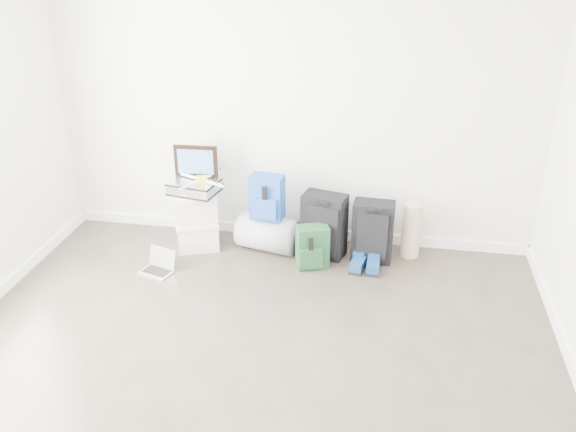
% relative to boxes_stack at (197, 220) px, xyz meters
% --- Properties ---
extents(ground, '(5.00, 5.00, 0.00)m').
position_rel_boxes_stack_xyz_m(ground, '(0.87, -2.11, -0.29)').
color(ground, '#332D25').
rests_on(ground, ground).
extents(room_envelope, '(4.52, 5.02, 2.71)m').
position_rel_boxes_stack_xyz_m(room_envelope, '(0.87, -2.10, 1.44)').
color(room_envelope, silver).
rests_on(room_envelope, ground).
extents(boxes_stack, '(0.49, 0.45, 0.57)m').
position_rel_boxes_stack_xyz_m(boxes_stack, '(0.00, 0.00, 0.00)').
color(boxes_stack, silver).
rests_on(boxes_stack, ground).
extents(briefcase, '(0.47, 0.38, 0.12)m').
position_rel_boxes_stack_xyz_m(briefcase, '(0.00, 0.00, 0.34)').
color(briefcase, '#B2B2B7').
rests_on(briefcase, boxes_stack).
extents(painting, '(0.41, 0.05, 0.31)m').
position_rel_boxes_stack_xyz_m(painting, '(0.00, 0.10, 0.56)').
color(painting, black).
rests_on(painting, briefcase).
extents(drone, '(0.50, 0.50, 0.05)m').
position_rel_boxes_stack_xyz_m(drone, '(0.08, -0.02, 0.43)').
color(drone, yellow).
rests_on(drone, briefcase).
extents(duffel_bag, '(0.63, 0.47, 0.35)m').
position_rel_boxes_stack_xyz_m(duffel_bag, '(0.68, 0.07, -0.11)').
color(duffel_bag, gray).
rests_on(duffel_bag, ground).
extents(blue_backpack, '(0.32, 0.25, 0.42)m').
position_rel_boxes_stack_xyz_m(blue_backpack, '(0.68, 0.04, 0.26)').
color(blue_backpack, '#163995').
rests_on(blue_backpack, duffel_bag).
extents(large_suitcase, '(0.44, 0.33, 0.61)m').
position_rel_boxes_stack_xyz_m(large_suitcase, '(1.21, 0.06, 0.02)').
color(large_suitcase, black).
rests_on(large_suitcase, ground).
extents(green_backpack, '(0.32, 0.28, 0.39)m').
position_rel_boxes_stack_xyz_m(green_backpack, '(1.13, -0.18, -0.10)').
color(green_backpack, '#153B23').
rests_on(green_backpack, ground).
extents(carry_on, '(0.38, 0.26, 0.58)m').
position_rel_boxes_stack_xyz_m(carry_on, '(1.66, 0.04, 0.00)').
color(carry_on, black).
rests_on(carry_on, ground).
extents(shoes, '(0.28, 0.31, 0.10)m').
position_rel_boxes_stack_xyz_m(shoes, '(1.62, -0.14, -0.24)').
color(shoes, black).
rests_on(shoes, ground).
extents(rolled_rug, '(0.17, 0.17, 0.53)m').
position_rel_boxes_stack_xyz_m(rolled_rug, '(2.01, 0.18, -0.02)').
color(rolled_rug, tan).
rests_on(rolled_rug, ground).
extents(laptop, '(0.33, 0.28, 0.20)m').
position_rel_boxes_stack_xyz_m(laptop, '(-0.21, -0.49, -0.24)').
color(laptop, silver).
rests_on(laptop, ground).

